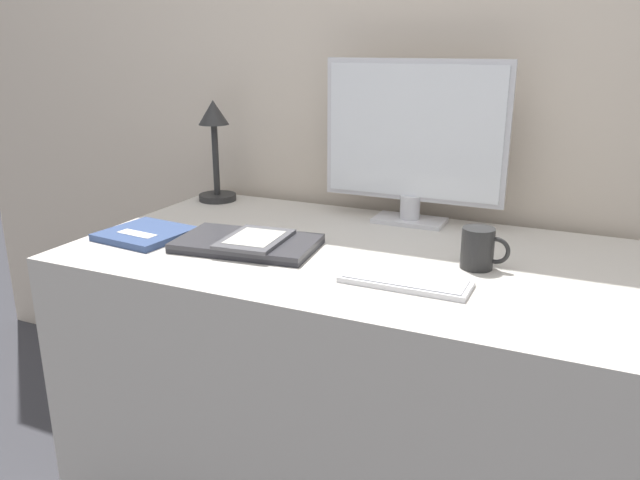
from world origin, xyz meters
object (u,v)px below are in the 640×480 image
Objects in this scene: laptop at (247,243)px; notebook at (145,234)px; monitor at (413,140)px; desk_lamp at (215,140)px; keyboard at (405,281)px; coffee_mug at (479,248)px; ereader at (255,239)px.

laptop reaches higher than notebook.
laptop is (-0.30, -0.40, -0.23)m from monitor.
desk_lamp is (-0.65, -0.01, -0.04)m from monitor.
keyboard is 0.44m from laptop.
monitor is 0.65m from desk_lamp.
monitor is 0.54m from keyboard.
notebook is (-0.60, -0.43, -0.23)m from monitor.
keyboard is 0.21m from coffee_mug.
desk_lamp is at bearing 161.68° from coffee_mug.
ereader is 0.54m from coffee_mug.
notebook is at bearing -172.96° from laptop.
monitor is 1.61× the size of desk_lamp.
keyboard is at bearing -9.31° from ereader.
coffee_mug reaches higher than notebook.
keyboard is 1.33× the size of ereader.
laptop is at bearing 170.48° from keyboard.
keyboard is at bearing -9.52° from laptop.
keyboard is at bearing -126.08° from coffee_mug.
ereader is at bearing 5.44° from notebook.
ereader reaches higher than laptop.
laptop is at bearing -127.34° from monitor.
monitor reaches higher than desk_lamp.
laptop is 1.14× the size of desk_lamp.
coffee_mug is (0.25, -0.31, -0.19)m from monitor.
ereader reaches higher than keyboard.
desk_lamp reaches higher than ereader.
ereader is at bearing 170.69° from keyboard.
monitor is 2.48× the size of ereader.
monitor is at bearing 129.56° from coffee_mug.
coffee_mug is at bearing -50.44° from monitor.
monitor reaches higher than laptop.
monitor is at bearing 36.02° from notebook.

